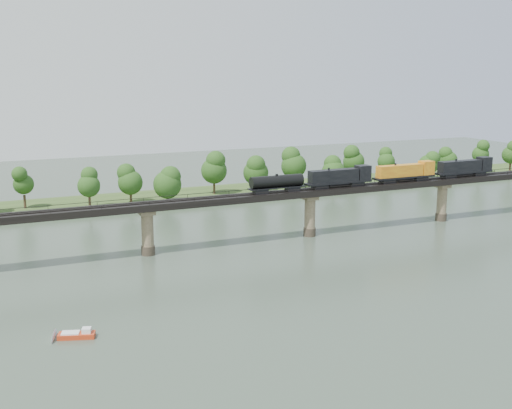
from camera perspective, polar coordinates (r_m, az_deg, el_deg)
name	(u,v)px	position (r m, az deg, el deg)	size (l,w,h in m)	color
ground	(381,270)	(132.05, 11.07, -5.75)	(400.00, 400.00, 0.00)	#334134
far_bank	(227,194)	(204.99, -2.63, 0.96)	(300.00, 24.00, 1.60)	#2F471C
bridge	(310,214)	(155.20, 4.81, -0.84)	(236.00, 30.00, 11.50)	#473A2D
bridge_superstructure	(310,188)	(153.94, 4.85, 1.46)	(220.00, 4.90, 0.75)	black
far_treeline	(207,173)	(196.65, -4.40, 2.85)	(289.06, 17.54, 13.60)	#382619
freight_train	(383,174)	(164.61, 11.26, 2.67)	(71.50, 2.79, 4.92)	black
motorboat	(77,335)	(101.78, -15.62, -11.07)	(5.76, 3.55, 1.52)	red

